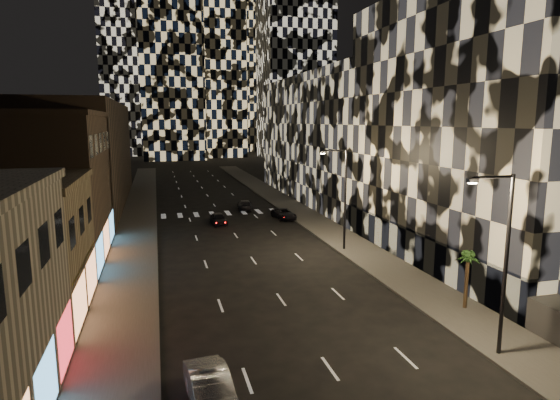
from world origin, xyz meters
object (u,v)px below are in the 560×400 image
streetlight_near (502,253)px  palm_tree (468,261)px  car_dark_rightlane (284,214)px  car_dark_midlane (218,219)px  car_dark_oncoming (245,205)px  streetlight_far (343,192)px  car_silver_parked (211,391)px

streetlight_near → palm_tree: 6.30m
streetlight_near → car_dark_rightlane: 35.02m
car_dark_midlane → palm_tree: palm_tree is taller
car_dark_oncoming → car_dark_rightlane: 7.73m
streetlight_far → car_silver_parked: size_ratio=1.94×
car_silver_parked → car_dark_midlane: (4.79, 34.32, -0.11)m
car_silver_parked → streetlight_far: bearing=50.6°
car_dark_rightlane → palm_tree: bearing=-88.1°
car_silver_parked → palm_tree: 17.70m
car_dark_oncoming → streetlight_near: bearing=103.8°
car_silver_parked → car_dark_rightlane: size_ratio=1.05×
streetlight_far → car_dark_rightlane: streetlight_far is taller
car_dark_midlane → streetlight_near: bearing=-79.1°
car_dark_oncoming → car_dark_midlane: bearing=67.4°
car_silver_parked → car_dark_oncoming: car_silver_parked is taller
car_dark_rightlane → palm_tree: 29.57m
car_dark_oncoming → car_dark_rightlane: size_ratio=1.00×
car_silver_parked → car_dark_rightlane: car_silver_parked is taller
streetlight_near → streetlight_far: (0.00, 20.00, 0.00)m
streetlight_far → car_silver_parked: streetlight_far is taller
palm_tree → streetlight_far: bearing=98.9°
car_silver_parked → palm_tree: (16.44, 6.10, 2.38)m
streetlight_far → car_dark_oncoming: size_ratio=2.02×
car_silver_parked → car_dark_midlane: bearing=77.1°
car_dark_midlane → palm_tree: (11.65, -28.22, 2.49)m
streetlight_near → car_silver_parked: streetlight_near is taller
streetlight_far → car_dark_oncoming: 22.63m
car_dark_rightlane → palm_tree: size_ratio=1.22×
streetlight_far → palm_tree: streetlight_far is taller
streetlight_far → palm_tree: bearing=-81.1°
car_dark_oncoming → palm_tree: 36.93m
streetlight_near → streetlight_far: size_ratio=1.00×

